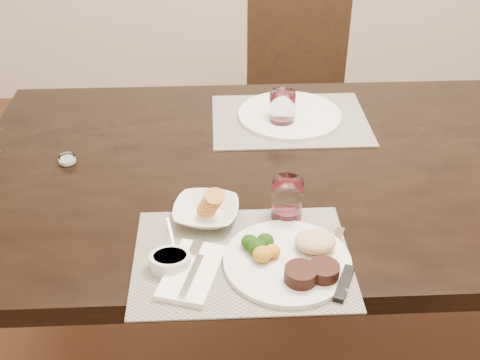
{
  "coord_description": "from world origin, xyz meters",
  "views": [
    {
      "loc": [
        -0.35,
        -1.34,
        1.6
      ],
      "look_at": [
        -0.3,
        -0.18,
        0.82
      ],
      "focal_mm": 45.0,
      "sensor_mm": 36.0,
      "label": 1
    }
  ],
  "objects_px": {
    "far_plate": "(290,115)",
    "chair_far": "(298,94)",
    "cracker_bowl": "(206,212)",
    "dinner_plate": "(294,259)",
    "wine_glass_near": "(287,201)",
    "steak_knife": "(341,274)"
  },
  "relations": [
    {
      "from": "far_plate",
      "to": "chair_far",
      "type": "bearing_deg",
      "value": 79.33
    },
    {
      "from": "cracker_bowl",
      "to": "dinner_plate",
      "type": "bearing_deg",
      "value": -42.35
    },
    {
      "from": "wine_glass_near",
      "to": "chair_far",
      "type": "bearing_deg",
      "value": 80.63
    },
    {
      "from": "cracker_bowl",
      "to": "wine_glass_near",
      "type": "relative_size",
      "value": 1.74
    },
    {
      "from": "dinner_plate",
      "to": "far_plate",
      "type": "height_order",
      "value": "dinner_plate"
    },
    {
      "from": "dinner_plate",
      "to": "wine_glass_near",
      "type": "bearing_deg",
      "value": 65.72
    },
    {
      "from": "chair_far",
      "to": "wine_glass_near",
      "type": "bearing_deg",
      "value": -99.37
    },
    {
      "from": "far_plate",
      "to": "dinner_plate",
      "type": "bearing_deg",
      "value": -95.98
    },
    {
      "from": "cracker_bowl",
      "to": "wine_glass_near",
      "type": "distance_m",
      "value": 0.19
    },
    {
      "from": "steak_knife",
      "to": "chair_far",
      "type": "bearing_deg",
      "value": 109.7
    },
    {
      "from": "cracker_bowl",
      "to": "wine_glass_near",
      "type": "bearing_deg",
      "value": -0.0
    },
    {
      "from": "chair_far",
      "to": "steak_knife",
      "type": "xyz_separation_m",
      "value": [
        -0.1,
        -1.37,
        0.26
      ]
    },
    {
      "from": "dinner_plate",
      "to": "cracker_bowl",
      "type": "relative_size",
      "value": 1.57
    },
    {
      "from": "cracker_bowl",
      "to": "chair_far",
      "type": "bearing_deg",
      "value": 72.05
    },
    {
      "from": "dinner_plate",
      "to": "far_plate",
      "type": "xyz_separation_m",
      "value": [
        0.07,
        0.66,
        -0.01
      ]
    },
    {
      "from": "wine_glass_near",
      "to": "far_plate",
      "type": "relative_size",
      "value": 0.32
    },
    {
      "from": "dinner_plate",
      "to": "cracker_bowl",
      "type": "xyz_separation_m",
      "value": [
        -0.18,
        0.17,
        0.01
      ]
    },
    {
      "from": "steak_knife",
      "to": "wine_glass_near",
      "type": "height_order",
      "value": "wine_glass_near"
    },
    {
      "from": "chair_far",
      "to": "wine_glass_near",
      "type": "distance_m",
      "value": 1.22
    },
    {
      "from": "chair_far",
      "to": "dinner_plate",
      "type": "distance_m",
      "value": 1.37
    },
    {
      "from": "chair_far",
      "to": "cracker_bowl",
      "type": "distance_m",
      "value": 1.26
    },
    {
      "from": "wine_glass_near",
      "to": "far_plate",
      "type": "height_order",
      "value": "wine_glass_near"
    }
  ]
}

